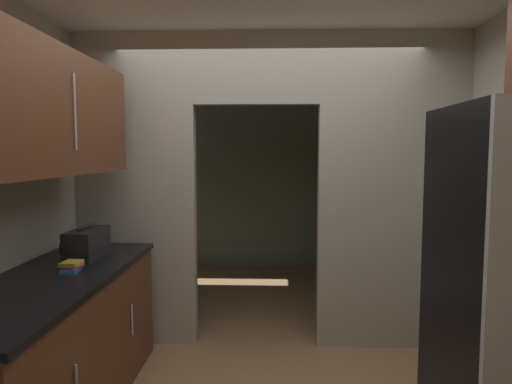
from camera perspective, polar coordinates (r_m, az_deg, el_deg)
The scene contains 6 objects.
kitchen_partition at distance 3.85m, azimuth 2.10°, elevation 1.43°, with size 3.29×0.12×2.65m.
adjoining_room_shell at distance 5.72m, azimuth 1.77°, elevation 1.63°, with size 3.29×2.77×2.65m.
lower_cabinet_run at distance 3.18m, azimuth -24.00°, elevation -17.63°, with size 0.70×2.07×0.91m.
upper_cabinet_counterside at distance 2.96m, azimuth -25.00°, elevation 9.06°, with size 0.36×1.86×0.74m.
boombox at distance 3.42m, azimuth -20.45°, elevation -6.11°, with size 0.20×0.41×0.24m.
book_stack at distance 3.10m, azimuth -22.14°, elevation -8.67°, with size 0.13×0.17×0.07m.
Camera 1 is at (0.04, -2.56, 1.66)m, focal length 31.93 mm.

